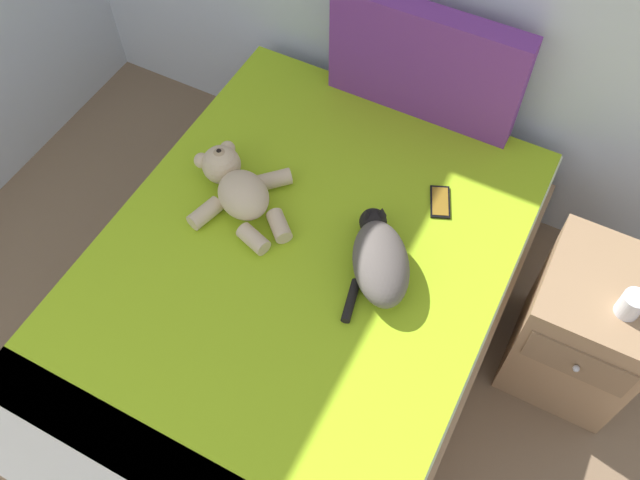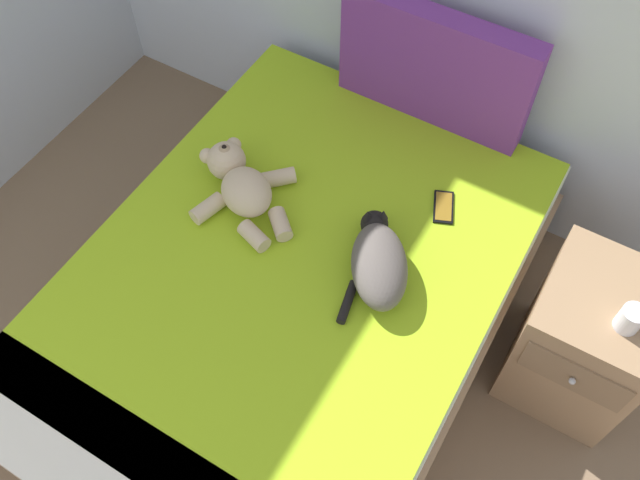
% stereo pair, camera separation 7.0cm
% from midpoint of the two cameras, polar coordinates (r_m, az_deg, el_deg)
% --- Properties ---
extents(bed, '(1.43, 2.00, 0.56)m').
position_cam_midpoint_polar(bed, '(2.62, -3.08, -5.87)').
color(bed, '#9E7A56').
rests_on(bed, ground_plane).
extents(patterned_cushion, '(0.77, 0.10, 0.48)m').
position_cam_midpoint_polar(patterned_cushion, '(2.72, 8.02, 14.37)').
color(patterned_cushion, '#72338C').
rests_on(patterned_cushion, bed).
extents(cat, '(0.34, 0.44, 0.15)m').
position_cam_midpoint_polar(cat, '(2.32, 4.16, -1.62)').
color(cat, '#59514C').
rests_on(cat, bed).
extents(teddy_bear, '(0.48, 0.39, 0.16)m').
position_cam_midpoint_polar(teddy_bear, '(2.52, -7.73, 4.39)').
color(teddy_bear, beige).
rests_on(teddy_bear, bed).
extents(cell_phone, '(0.12, 0.16, 0.01)m').
position_cam_midpoint_polar(cell_phone, '(2.57, 9.24, 3.15)').
color(cell_phone, black).
rests_on(cell_phone, bed).
extents(nightstand, '(0.42, 0.49, 0.61)m').
position_cam_midpoint_polar(nightstand, '(2.72, 20.46, -6.90)').
color(nightstand, '#9E7A56').
rests_on(nightstand, ground_plane).
extents(mug, '(0.12, 0.08, 0.09)m').
position_cam_midpoint_polar(mug, '(2.39, 23.88, -4.99)').
color(mug, silver).
rests_on(mug, nightstand).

